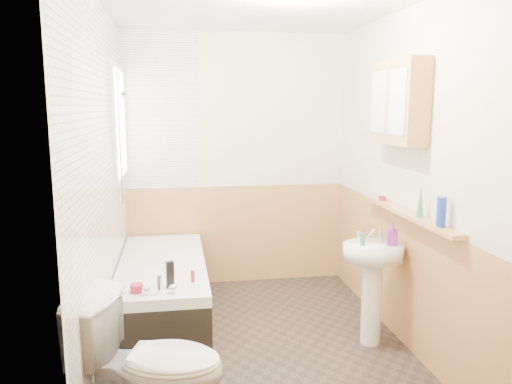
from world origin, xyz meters
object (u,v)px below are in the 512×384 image
(bathtub, at_px, (163,290))
(medicine_cabinet, at_px, (398,102))
(sink, at_px, (372,273))
(pine_shelf, at_px, (406,214))
(toilet, at_px, (151,367))

(bathtub, distance_m, medicine_cabinet, 2.40)
(sink, height_order, pine_shelf, pine_shelf)
(bathtub, xyz_separation_m, sink, (1.57, -0.65, 0.29))
(bathtub, relative_size, sink, 1.91)
(bathtub, height_order, medicine_cabinet, medicine_cabinet)
(sink, bearing_deg, toilet, -154.96)
(bathtub, bearing_deg, medicine_cabinet, -18.42)
(bathtub, relative_size, pine_shelf, 1.23)
(toilet, relative_size, sink, 0.91)
(toilet, distance_m, medicine_cabinet, 2.44)
(toilet, distance_m, sink, 1.81)
(pine_shelf, height_order, medicine_cabinet, medicine_cabinet)
(sink, distance_m, medicine_cabinet, 1.27)
(sink, bearing_deg, bathtub, 155.00)
(bathtub, bearing_deg, toilet, -91.16)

